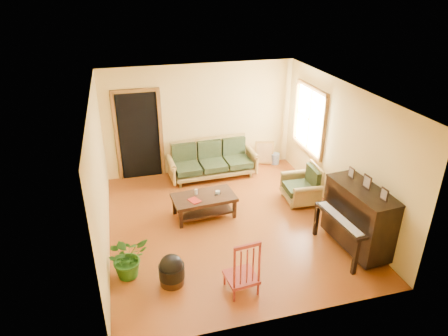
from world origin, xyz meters
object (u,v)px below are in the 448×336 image
object	(u,v)px
sofa	(213,160)
coffee_table	(204,206)
piano	(359,219)
potted_plant	(128,257)
ceramic_crock	(275,159)
footstool	(172,273)
armchair	(301,184)
red_chair	(242,264)

from	to	relation	value
sofa	coffee_table	world-z (taller)	sofa
coffee_table	piano	size ratio (longest dim) A/B	0.91
potted_plant	ceramic_crock	bearing A→B (deg)	41.36
piano	ceramic_crock	world-z (taller)	piano
footstool	potted_plant	bearing A→B (deg)	150.45
sofa	footstool	world-z (taller)	sofa
armchair	red_chair	size ratio (longest dim) A/B	0.83
sofa	potted_plant	world-z (taller)	sofa
ceramic_crock	potted_plant	world-z (taller)	potted_plant
red_chair	ceramic_crock	xyz separation A→B (m)	(2.18, 4.14, -0.35)
armchair	ceramic_crock	distance (m)	1.94
sofa	red_chair	world-z (taller)	red_chair
sofa	ceramic_crock	world-z (taller)	sofa
sofa	piano	xyz separation A→B (m)	(1.77, -3.33, 0.15)
ceramic_crock	coffee_table	bearing A→B (deg)	-139.59
coffee_table	armchair	size ratio (longest dim) A/B	1.51
coffee_table	footstool	size ratio (longest dim) A/B	3.02
piano	potted_plant	distance (m)	3.90
piano	footstool	bearing A→B (deg)	176.26
piano	sofa	bearing A→B (deg)	113.00
piano	red_chair	distance (m)	2.30
piano	footstool	world-z (taller)	piano
armchair	footstool	size ratio (longest dim) A/B	2.00
red_chair	potted_plant	bearing A→B (deg)	148.54
sofa	potted_plant	distance (m)	3.70
coffee_table	footstool	bearing A→B (deg)	-116.85
sofa	red_chair	xyz separation A→B (m)	(-0.47, -3.82, 0.05)
footstool	potted_plant	xyz separation A→B (m)	(-0.64, 0.36, 0.17)
red_chair	coffee_table	bearing A→B (deg)	86.37
armchair	red_chair	bearing A→B (deg)	-128.75
piano	footstool	distance (m)	3.27
coffee_table	red_chair	distance (m)	2.22
sofa	armchair	distance (m)	2.20
coffee_table	ceramic_crock	world-z (taller)	coffee_table
ceramic_crock	potted_plant	xyz separation A→B (m)	(-3.82, -3.36, 0.22)
footstool	ceramic_crock	size ratio (longest dim) A/B	1.47
armchair	potted_plant	world-z (taller)	armchair
footstool	red_chair	world-z (taller)	red_chair
coffee_table	piano	world-z (taller)	piano
sofa	piano	world-z (taller)	piano
sofa	armchair	bearing A→B (deg)	-48.84
sofa	potted_plant	xyz separation A→B (m)	(-2.11, -3.05, -0.08)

